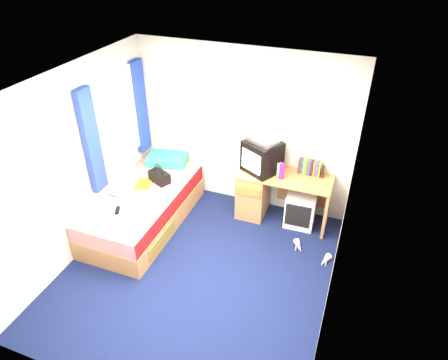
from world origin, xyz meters
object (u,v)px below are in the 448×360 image
at_px(vcr, 263,140).
at_px(picture_frame, 323,172).
at_px(water_bottle, 116,194).
at_px(colour_swatch_fan, 116,218).
at_px(pink_water_bottle, 282,172).
at_px(storage_cube, 301,209).
at_px(aerosol_can, 279,168).
at_px(remote_control, 118,210).
at_px(crt_tv, 262,157).
at_px(bed, 144,208).
at_px(white_heels, 311,253).
at_px(magazine, 143,184).
at_px(handbag, 159,177).
at_px(desk, 265,191).
at_px(pillow, 168,159).
at_px(towel, 141,207).

bearing_deg(vcr, picture_frame, 35.97).
height_order(water_bottle, colour_swatch_fan, water_bottle).
bearing_deg(pink_water_bottle, water_bottle, -156.09).
bearing_deg(pink_water_bottle, storage_cube, 14.74).
xyz_separation_m(aerosol_can, water_bottle, (-2.01, -1.01, -0.27)).
bearing_deg(picture_frame, remote_control, -150.49).
bearing_deg(pink_water_bottle, crt_tv, 162.14).
relative_size(bed, remote_control, 12.50).
distance_m(aerosol_can, white_heels, 1.22).
height_order(magazine, colour_swatch_fan, magazine).
bearing_deg(pink_water_bottle, magazine, -164.02).
distance_m(storage_cube, remote_control, 2.55).
distance_m(bed, handbag, 0.51).
relative_size(aerosol_can, colour_swatch_fan, 0.88).
relative_size(crt_tv, aerosol_can, 3.10).
bearing_deg(desk, colour_swatch_fan, -137.46).
relative_size(bed, pillow, 3.31).
bearing_deg(colour_swatch_fan, white_heels, 18.31).
xyz_separation_m(desk, water_bottle, (-1.84, -1.02, 0.17)).
distance_m(aerosol_can, remote_control, 2.24).
bearing_deg(magazine, aerosol_can, 19.07).
bearing_deg(remote_control, vcr, 14.29).
bearing_deg(towel, colour_swatch_fan, -129.46).
bearing_deg(towel, water_bottle, 161.85).
bearing_deg(colour_swatch_fan, vcr, 44.09).
xyz_separation_m(crt_tv, magazine, (-1.56, -0.64, -0.43)).
distance_m(bed, vcr, 1.96).
relative_size(picture_frame, water_bottle, 0.70).
distance_m(pillow, white_heels, 2.59).
height_order(handbag, water_bottle, handbag).
bearing_deg(pink_water_bottle, towel, -145.89).
bearing_deg(storage_cube, handbag, -168.91).
distance_m(aerosol_can, towel, 1.94).
relative_size(bed, vcr, 5.15).
relative_size(storage_cube, handbag, 1.44).
bearing_deg(vcr, storage_cube, 23.37).
bearing_deg(handbag, vcr, 44.12).
distance_m(pillow, pink_water_bottle, 1.85).
height_order(storage_cube, vcr, vcr).
distance_m(pillow, crt_tv, 1.56).
bearing_deg(crt_tv, magazine, -129.32).
bearing_deg(remote_control, towel, -2.08).
bearing_deg(water_bottle, crt_tv, 30.16).
distance_m(vcr, colour_swatch_fan, 2.20).
bearing_deg(crt_tv, picture_frame, 38.88).
height_order(bed, towel, towel).
bearing_deg(pink_water_bottle, aerosol_can, 127.46).
height_order(aerosol_can, colour_swatch_fan, aerosol_can).
xyz_separation_m(vcr, towel, (-1.28, -1.19, -0.65)).
distance_m(magazine, remote_control, 0.66).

